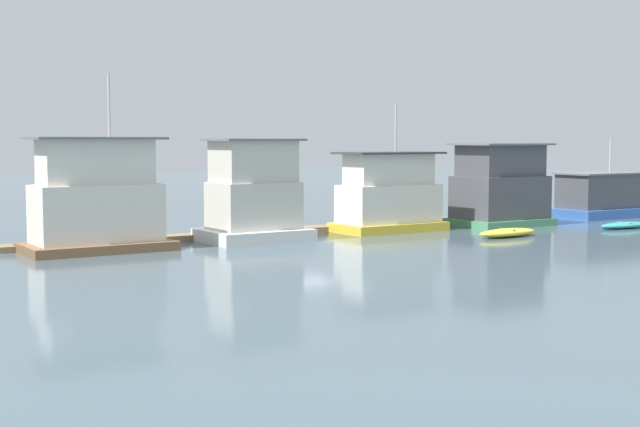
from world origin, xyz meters
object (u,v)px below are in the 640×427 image
at_px(houseboat_white, 254,195).
at_px(dinghy_teal, 624,225).
at_px(houseboat_brown, 97,202).
at_px(houseboat_blue, 600,196).
at_px(houseboat_yellow, 389,196).
at_px(dinghy_yellow, 507,233).
at_px(houseboat_green, 500,187).

bearing_deg(houseboat_white, dinghy_teal, -15.64).
relative_size(houseboat_brown, houseboat_blue, 1.29).
bearing_deg(dinghy_teal, houseboat_white, 164.36).
distance_m(houseboat_white, houseboat_blue, 27.25).
height_order(houseboat_brown, houseboat_yellow, houseboat_brown).
bearing_deg(dinghy_yellow, houseboat_blue, 21.22).
height_order(houseboat_green, dinghy_teal, houseboat_green).
bearing_deg(houseboat_white, houseboat_blue, -0.60).
relative_size(houseboat_yellow, houseboat_green, 1.26).
relative_size(houseboat_yellow, dinghy_teal, 1.93).
relative_size(houseboat_green, dinghy_teal, 1.54).
distance_m(houseboat_yellow, houseboat_green, 8.15).
bearing_deg(houseboat_brown, dinghy_teal, -12.04).
height_order(houseboat_yellow, dinghy_yellow, houseboat_yellow).
bearing_deg(houseboat_blue, houseboat_green, -177.76).
relative_size(houseboat_green, houseboat_blue, 0.89).
height_order(houseboat_green, houseboat_blue, houseboat_blue).
xyz_separation_m(houseboat_brown, dinghy_yellow, (21.26, -6.19, -2.17)).
height_order(houseboat_brown, dinghy_teal, houseboat_brown).
relative_size(houseboat_blue, dinghy_yellow, 1.61).
distance_m(houseboat_yellow, houseboat_blue, 18.04).
bearing_deg(houseboat_green, houseboat_brown, 177.81).
height_order(houseboat_brown, houseboat_white, houseboat_brown).
bearing_deg(houseboat_yellow, houseboat_white, -178.48).
distance_m(houseboat_blue, dinghy_yellow, 15.50).
relative_size(houseboat_brown, houseboat_green, 1.44).
bearing_deg(houseboat_white, houseboat_green, -2.23).
bearing_deg(dinghy_yellow, houseboat_green, 49.34).
distance_m(houseboat_yellow, dinghy_yellow, 7.34).
height_order(houseboat_yellow, houseboat_blue, houseboat_yellow).
distance_m(houseboat_brown, dinghy_teal, 31.51).
bearing_deg(houseboat_brown, dinghy_yellow, -16.23).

